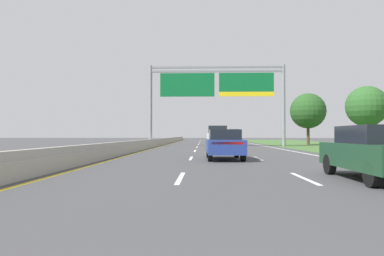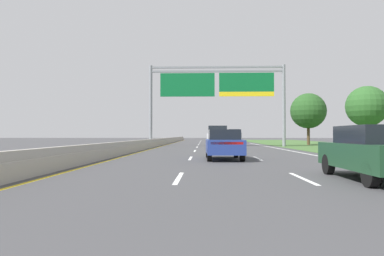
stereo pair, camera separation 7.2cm
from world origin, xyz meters
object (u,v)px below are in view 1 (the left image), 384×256
at_px(car_blue_centre_lane_sedan, 224,144).
at_px(roadside_tree_far, 308,111).
at_px(overhead_sign_gantry, 217,88).
at_px(roadside_tree_mid, 367,106).
at_px(pickup_truck_grey, 234,136).
at_px(car_white_centre_lane_suv, 217,137).
at_px(car_darkgreen_right_lane_sedan, 376,152).

xyz_separation_m(car_blue_centre_lane_sedan, roadside_tree_far, (12.10, 26.66, 3.49)).
relative_size(overhead_sign_gantry, roadside_tree_far, 2.30).
xyz_separation_m(roadside_tree_mid, roadside_tree_far, (-1.03, 13.95, 0.54)).
bearing_deg(car_blue_centre_lane_sedan, pickup_truck_grey, -6.44).
xyz_separation_m(car_white_centre_lane_suv, roadside_tree_far, (11.92, 12.47, 3.21)).
relative_size(overhead_sign_gantry, car_darkgreen_right_lane_sedan, 3.42).
distance_m(overhead_sign_gantry, car_white_centre_lane_suv, 8.26).
bearing_deg(overhead_sign_gantry, car_white_centre_lane_suv, -91.57).
height_order(car_white_centre_lane_suv, roadside_tree_far, roadside_tree_far).
bearing_deg(roadside_tree_mid, car_white_centre_lane_suv, 173.48).
bearing_deg(car_blue_centre_lane_sedan, roadside_tree_far, -25.26).
bearing_deg(car_blue_centre_lane_sedan, roadside_tree_mid, -46.79).
relative_size(car_darkgreen_right_lane_sedan, roadside_tree_mid, 0.79).
xyz_separation_m(overhead_sign_gantry, car_white_centre_lane_suv, (-0.17, -6.32, -5.33)).
height_order(pickup_truck_grey, roadside_tree_mid, roadside_tree_mid).
relative_size(overhead_sign_gantry, car_white_centre_lane_suv, 3.18).
bearing_deg(pickup_truck_grey, car_darkgreen_right_lane_sedan, -178.40).
height_order(roadside_tree_mid, roadside_tree_far, roadside_tree_far).
distance_m(overhead_sign_gantry, roadside_tree_mid, 15.20).
relative_size(car_white_centre_lane_suv, car_blue_centre_lane_sedan, 1.07).
distance_m(pickup_truck_grey, car_darkgreen_right_lane_sedan, 47.34).
bearing_deg(pickup_truck_grey, roadside_tree_far, -144.24).
height_order(car_blue_centre_lane_sedan, roadside_tree_far, roadside_tree_far).
relative_size(pickup_truck_grey, car_blue_centre_lane_sedan, 1.23).
bearing_deg(roadside_tree_far, car_blue_centre_lane_sedan, -114.41).
xyz_separation_m(pickup_truck_grey, roadside_tree_far, (8.30, -12.19, 3.24)).
bearing_deg(car_blue_centre_lane_sedan, car_white_centre_lane_suv, -1.58).
bearing_deg(overhead_sign_gantry, car_blue_centre_lane_sedan, -90.99).
distance_m(car_white_centre_lane_suv, roadside_tree_far, 17.54).
xyz_separation_m(car_darkgreen_right_lane_sedan, roadside_tree_far, (8.24, 35.15, 3.49)).
relative_size(car_blue_centre_lane_sedan, roadside_tree_mid, 0.80).
height_order(overhead_sign_gantry, pickup_truck_grey, overhead_sign_gantry).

